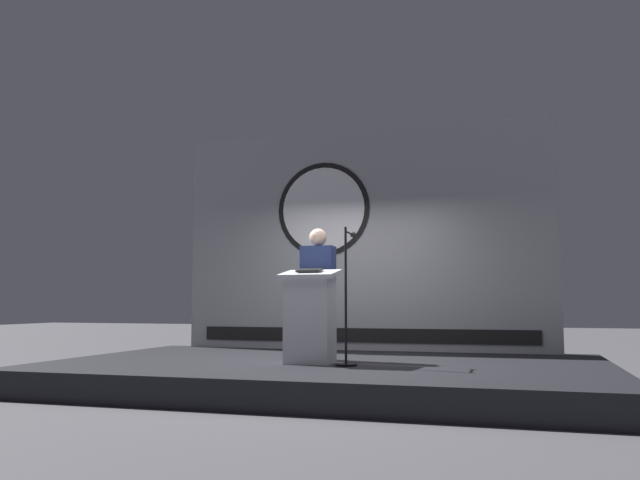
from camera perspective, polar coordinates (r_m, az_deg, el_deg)
ground_plane at (r=7.82m, az=0.74°, el=-12.81°), size 40.00×40.00×0.00m
stage_platform at (r=7.80m, az=0.74°, el=-11.72°), size 6.40×4.00×0.30m
banner_display at (r=9.60m, az=3.63°, el=0.12°), size 5.50×0.12×3.27m
podium at (r=7.46m, az=-0.88°, el=-6.73°), size 0.64×0.50×1.09m
speaker_person at (r=7.93m, az=-0.17°, el=-4.63°), size 0.40×0.26×1.60m
microphone_stand at (r=7.23m, az=2.38°, el=-6.74°), size 0.24×0.50×1.53m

